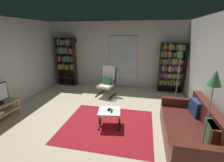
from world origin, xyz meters
name	(u,v)px	position (x,y,z in m)	size (l,w,h in m)	color
ground_plane	(94,121)	(0.00, 0.00, 0.00)	(7.02, 7.02, 0.00)	beige
wall_back	(116,55)	(0.00, 2.90, 1.30)	(5.60, 0.06, 2.60)	silver
wall_right	(221,78)	(2.70, 0.00, 1.30)	(0.06, 6.00, 2.60)	silver
glass_door_panel	(123,62)	(0.31, 2.83, 1.05)	(1.10, 0.01, 2.00)	silver
area_rug	(108,125)	(0.39, -0.15, 0.00)	(2.15, 1.89, 0.01)	maroon
bookshelf_near_tv	(67,58)	(-2.05, 2.64, 1.16)	(0.76, 0.30, 2.00)	black
bookshelf_near_sofa	(171,66)	(2.14, 2.65, 0.98)	(0.87, 0.30, 1.83)	black
leather_sofa	(191,130)	(2.19, -0.40, 0.30)	(0.91, 1.93, 0.81)	#54211A
lounge_armchair	(107,80)	(-0.10, 1.81, 0.53)	(0.68, 0.75, 1.02)	black
ottoman	(109,113)	(0.42, -0.12, 0.33)	(0.59, 0.55, 0.40)	white
tv_remote	(112,111)	(0.49, -0.16, 0.41)	(0.04, 0.14, 0.02)	black
cell_phone	(109,110)	(0.41, -0.10, 0.41)	(0.07, 0.14, 0.01)	black
floor_lamp_by_sofa	(213,89)	(2.22, -0.92, 1.37)	(0.22, 0.22, 1.67)	#A5A5AD
floor_lamp_by_shelf	(180,61)	(2.31, 2.10, 1.29)	(0.22, 0.22, 1.66)	#A5A5AD
wall_clock	(74,41)	(-1.76, 2.82, 1.85)	(0.29, 0.03, 0.29)	silver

